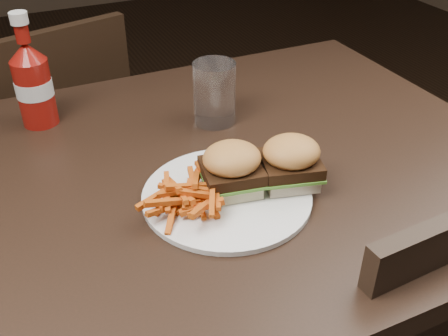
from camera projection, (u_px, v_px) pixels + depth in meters
name	position (u px, v px, depth m)	size (l,w,h in m)	color
dining_table	(172.00, 183.00, 0.87)	(1.20, 0.80, 0.04)	black
chair_far	(47.00, 158.00, 1.48)	(0.39, 0.39, 0.04)	black
plate	(227.00, 196.00, 0.80)	(0.26, 0.26, 0.01)	white
sandwich_half_a	(232.00, 184.00, 0.80)	(0.08, 0.07, 0.02)	#F9EEC0
sandwich_half_b	(289.00, 177.00, 0.82)	(0.08, 0.07, 0.02)	beige
fries_pile	(186.00, 193.00, 0.76)	(0.11, 0.11, 0.04)	#AF6918
ketchup_bottle	(36.00, 94.00, 0.97)	(0.07, 0.07, 0.13)	maroon
tumbler	(214.00, 95.00, 0.98)	(0.08, 0.08, 0.12)	white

